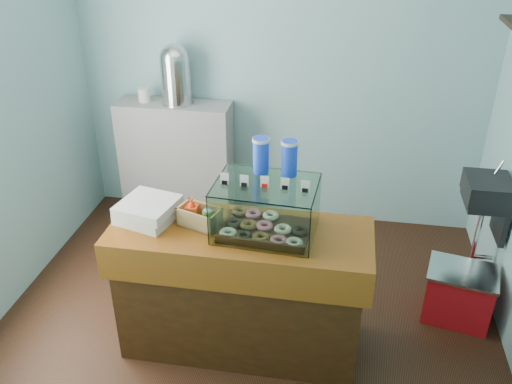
% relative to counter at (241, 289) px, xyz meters
% --- Properties ---
extents(ground, '(3.50, 3.50, 0.00)m').
position_rel_counter_xyz_m(ground, '(0.00, 0.25, -0.46)').
color(ground, black).
rests_on(ground, ground).
extents(room_shell, '(3.54, 3.04, 2.82)m').
position_rel_counter_xyz_m(room_shell, '(0.03, 0.26, 1.25)').
color(room_shell, '#7EB0B8').
rests_on(room_shell, ground).
extents(counter, '(1.60, 0.60, 0.90)m').
position_rel_counter_xyz_m(counter, '(0.00, 0.00, 0.00)').
color(counter, '#3E220B').
rests_on(counter, ground).
extents(back_shelf, '(1.00, 0.32, 1.10)m').
position_rel_counter_xyz_m(back_shelf, '(-0.90, 1.57, 0.09)').
color(back_shelf, gray).
rests_on(back_shelf, ground).
extents(display_case, '(0.62, 0.47, 0.54)m').
position_rel_counter_xyz_m(display_case, '(0.16, 0.05, 0.62)').
color(display_case, '#321A0F').
rests_on(display_case, counter).
extents(condiment_crate, '(0.29, 0.22, 0.18)m').
position_rel_counter_xyz_m(condiment_crate, '(-0.26, 0.02, 0.51)').
color(condiment_crate, tan).
rests_on(condiment_crate, counter).
extents(pastry_boxes, '(0.40, 0.40, 0.13)m').
position_rel_counter_xyz_m(pastry_boxes, '(-0.58, 0.04, 0.51)').
color(pastry_boxes, silver).
rests_on(pastry_boxes, counter).
extents(coffee_urn, '(0.28, 0.28, 0.51)m').
position_rel_counter_xyz_m(coffee_urn, '(-0.85, 1.57, 0.91)').
color(coffee_urn, silver).
rests_on(coffee_urn, back_shelf).
extents(red_cooler, '(0.52, 0.44, 0.40)m').
position_rel_counter_xyz_m(red_cooler, '(1.46, 0.51, -0.25)').
color(red_cooler, red).
rests_on(red_cooler, ground).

